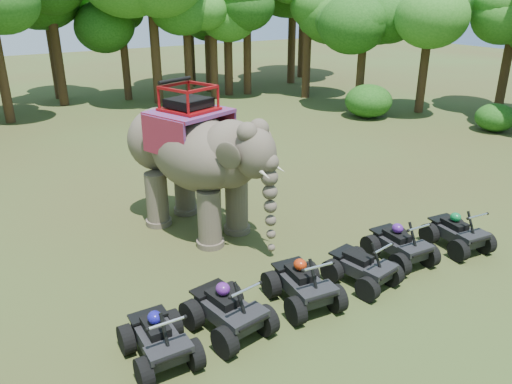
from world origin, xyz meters
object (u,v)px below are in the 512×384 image
at_px(atv_2, 303,278).
at_px(atv_3, 363,261).
at_px(atv_0, 158,333).
at_px(atv_4, 401,240).
at_px(atv_5, 458,228).
at_px(elephant, 194,159).
at_px(atv_1, 228,304).

distance_m(atv_2, atv_3, 1.80).
bearing_deg(atv_0, atv_2, 2.37).
bearing_deg(atv_0, atv_4, 3.61).
bearing_deg(atv_2, atv_5, 4.59).
bearing_deg(atv_3, atv_5, -10.69).
distance_m(atv_2, atv_4, 3.45).
height_order(elephant, atv_0, elephant).
bearing_deg(atv_0, atv_1, 4.54).
xyz_separation_m(elephant, atv_4, (3.76, -4.84, -1.61)).
distance_m(atv_3, atv_4, 1.68).
bearing_deg(elephant, atv_1, -127.47).
bearing_deg(atv_3, atv_1, 168.31).
bearing_deg(atv_1, atv_0, 174.31).
bearing_deg(atv_5, atv_2, -175.13).
xyz_separation_m(atv_1, atv_3, (3.79, -0.14, -0.06)).
height_order(atv_1, atv_3, atv_1).
bearing_deg(atv_1, atv_2, -9.62).
height_order(atv_1, atv_2, atv_1).
height_order(atv_0, atv_2, atv_2).
bearing_deg(atv_2, elephant, 99.94).
bearing_deg(atv_2, atv_3, 3.28).
distance_m(elephant, atv_2, 5.28).
relative_size(elephant, atv_1, 2.90).
bearing_deg(atv_2, atv_0, -173.14).
bearing_deg(atv_5, atv_0, -174.22).
bearing_deg(elephant, atv_0, -141.92).
bearing_deg(atv_0, atv_3, 1.18).
bearing_deg(atv_4, atv_1, -174.78).
relative_size(atv_3, atv_5, 0.98).
distance_m(atv_1, atv_3, 3.79).
relative_size(elephant, atv_4, 3.05).
bearing_deg(atv_4, atv_0, -174.50).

